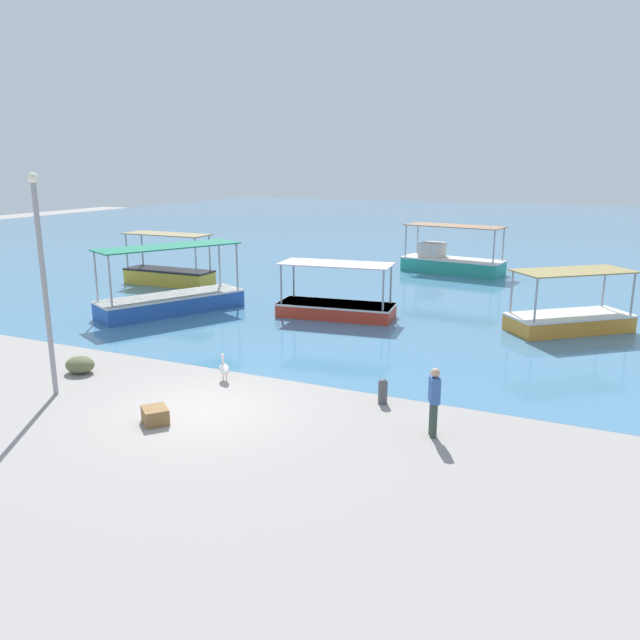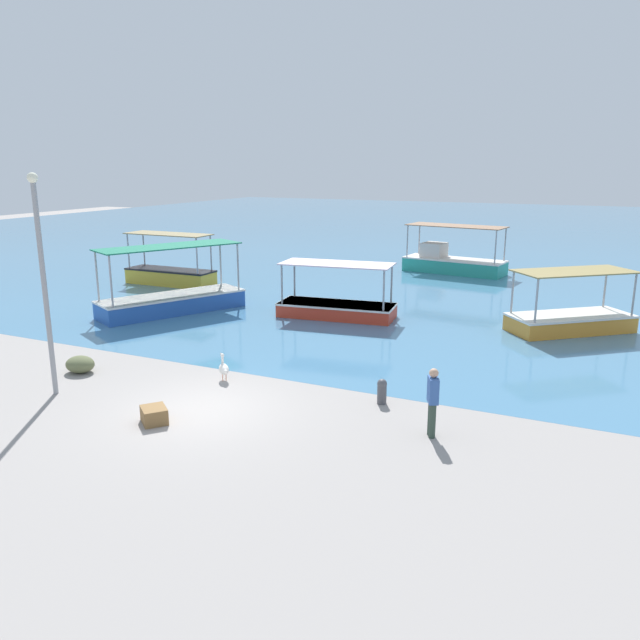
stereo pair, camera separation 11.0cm
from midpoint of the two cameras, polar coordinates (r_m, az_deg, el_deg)
name	(u,v)px [view 2 (the right image)]	position (r m, az deg, el deg)	size (l,w,h in m)	color
ground	(202,410)	(16.88, -10.59, -8.07)	(120.00, 120.00, 0.00)	gray
harbor_water	(502,232)	(61.64, 16.38, 7.69)	(110.00, 90.00, 0.00)	teal
fishing_boat_near_right	(337,306)	(26.27, 1.65, 1.28)	(5.06, 2.42, 2.29)	red
fishing_boat_far_left	(170,274)	(34.32, -13.42, 4.13)	(4.98, 1.62, 2.73)	gold
fishing_boat_far_right	(452,261)	(37.90, 12.04, 5.26)	(6.13, 2.84, 2.79)	teal
fishing_boat_near_left	(172,300)	(27.81, -13.25, 1.83)	(4.46, 6.48, 2.91)	#2655AD
fishing_boat_outer	(570,319)	(25.89, 22.01, 0.12)	(4.84, 4.47, 2.37)	orange
pelican	(224,368)	(18.82, -8.62, -4.41)	(0.65, 0.65, 0.80)	#E0997A
lamp_post	(43,274)	(18.37, -23.84, 3.83)	(0.28, 0.28, 6.08)	gray
mooring_bollard	(382,390)	(16.97, 5.87, -6.43)	(0.27, 0.27, 0.69)	#47474C
fisherman_standing	(433,400)	(15.00, 10.47, -7.22)	(0.37, 0.46, 1.69)	#2F4136
net_pile	(80,364)	(20.71, -20.94, -3.81)	(0.92, 0.78, 0.52)	#5E6441
cargo_crate	(154,415)	(16.27, -14.74, -8.41)	(0.69, 0.58, 0.40)	brown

